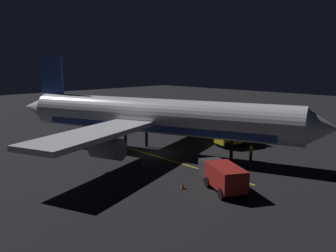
{
  "coord_description": "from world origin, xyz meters",
  "views": [
    {
      "loc": [
        29.22,
        30.88,
        10.69
      ],
      "look_at": [
        0.0,
        2.0,
        3.5
      ],
      "focal_mm": 39.47,
      "sensor_mm": 36.0,
      "label": 1
    }
  ],
  "objects_px": {
    "catering_truck": "(235,136)",
    "traffic_cone_under_wing": "(182,186)",
    "traffic_cone_near_right": "(217,179)",
    "ground_crew_worker": "(251,152)",
    "airliner": "(151,117)",
    "baggage_truck": "(223,176)",
    "traffic_cone_near_left": "(143,165)"
  },
  "relations": [
    {
      "from": "ground_crew_worker",
      "to": "traffic_cone_under_wing",
      "type": "xyz_separation_m",
      "value": [
        12.02,
        0.86,
        -0.64
      ]
    },
    {
      "from": "ground_crew_worker",
      "to": "traffic_cone_near_right",
      "type": "relative_size",
      "value": 3.16
    },
    {
      "from": "traffic_cone_near_right",
      "to": "traffic_cone_under_wing",
      "type": "xyz_separation_m",
      "value": [
        3.59,
        -0.94,
        0.0
      ]
    },
    {
      "from": "traffic_cone_near_right",
      "to": "airliner",
      "type": "bearing_deg",
      "value": -104.73
    },
    {
      "from": "traffic_cone_near_left",
      "to": "traffic_cone_under_wing",
      "type": "distance_m",
      "value": 7.59
    },
    {
      "from": "airliner",
      "to": "traffic_cone_near_right",
      "type": "bearing_deg",
      "value": 75.27
    },
    {
      "from": "airliner",
      "to": "baggage_truck",
      "type": "relative_size",
      "value": 6.3
    },
    {
      "from": "airliner",
      "to": "traffic_cone_under_wing",
      "type": "relative_size",
      "value": 71.88
    },
    {
      "from": "traffic_cone_near_left",
      "to": "traffic_cone_near_right",
      "type": "height_order",
      "value": "same"
    },
    {
      "from": "baggage_truck",
      "to": "traffic_cone_near_left",
      "type": "relative_size",
      "value": 11.41
    },
    {
      "from": "catering_truck",
      "to": "traffic_cone_near_left",
      "type": "bearing_deg",
      "value": -4.47
    },
    {
      "from": "traffic_cone_near_left",
      "to": "catering_truck",
      "type": "bearing_deg",
      "value": 175.53
    },
    {
      "from": "airliner",
      "to": "traffic_cone_under_wing",
      "type": "distance_m",
      "value": 13.7
    },
    {
      "from": "ground_crew_worker",
      "to": "traffic_cone_under_wing",
      "type": "height_order",
      "value": "ground_crew_worker"
    },
    {
      "from": "airliner",
      "to": "traffic_cone_near_right",
      "type": "relative_size",
      "value": 71.88
    },
    {
      "from": "baggage_truck",
      "to": "traffic_cone_near_right",
      "type": "distance_m",
      "value": 2.24
    },
    {
      "from": "catering_truck",
      "to": "traffic_cone_near_left",
      "type": "xyz_separation_m",
      "value": [
        14.71,
        -1.15,
        -1.0
      ]
    },
    {
      "from": "catering_truck",
      "to": "traffic_cone_under_wing",
      "type": "xyz_separation_m",
      "value": [
        16.75,
        6.16,
        -1.0
      ]
    },
    {
      "from": "ground_crew_worker",
      "to": "traffic_cone_near_left",
      "type": "relative_size",
      "value": 3.16
    },
    {
      "from": "ground_crew_worker",
      "to": "traffic_cone_near_left",
      "type": "distance_m",
      "value": 11.9
    },
    {
      "from": "airliner",
      "to": "catering_truck",
      "type": "distance_m",
      "value": 11.56
    },
    {
      "from": "traffic_cone_near_right",
      "to": "catering_truck",
      "type": "bearing_deg",
      "value": -151.64
    },
    {
      "from": "baggage_truck",
      "to": "traffic_cone_under_wing",
      "type": "relative_size",
      "value": 11.41
    },
    {
      "from": "airliner",
      "to": "ground_crew_worker",
      "type": "height_order",
      "value": "airliner"
    },
    {
      "from": "catering_truck",
      "to": "traffic_cone_under_wing",
      "type": "height_order",
      "value": "catering_truck"
    },
    {
      "from": "catering_truck",
      "to": "traffic_cone_under_wing",
      "type": "relative_size",
      "value": 10.98
    },
    {
      "from": "ground_crew_worker",
      "to": "traffic_cone_near_right",
      "type": "height_order",
      "value": "ground_crew_worker"
    },
    {
      "from": "baggage_truck",
      "to": "traffic_cone_near_left",
      "type": "distance_m",
      "value": 9.85
    },
    {
      "from": "traffic_cone_near_right",
      "to": "traffic_cone_under_wing",
      "type": "bearing_deg",
      "value": -14.72
    },
    {
      "from": "ground_crew_worker",
      "to": "baggage_truck",
      "type": "bearing_deg",
      "value": 19.02
    },
    {
      "from": "ground_crew_worker",
      "to": "traffic_cone_near_left",
      "type": "bearing_deg",
      "value": -32.83
    },
    {
      "from": "traffic_cone_near_left",
      "to": "traffic_cone_under_wing",
      "type": "bearing_deg",
      "value": 74.47
    }
  ]
}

